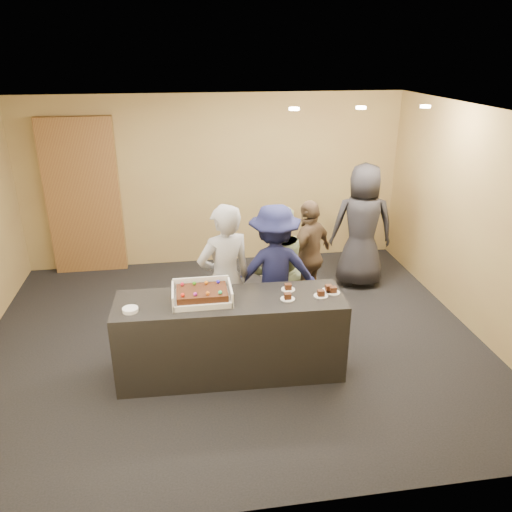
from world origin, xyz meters
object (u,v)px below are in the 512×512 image
(person_sage_man, at_px, (277,268))
(person_dark_suit, at_px, (362,226))
(sheet_cake, at_px, (202,293))
(plate_stack, at_px, (130,310))
(person_server_grey, at_px, (225,280))
(storage_cabinet, at_px, (83,197))
(cake_box, at_px, (202,296))
(person_navy_man, at_px, (274,271))
(person_brown_extra, at_px, (309,256))
(serving_counter, at_px, (231,336))

(person_sage_man, height_order, person_dark_suit, person_dark_suit)
(sheet_cake, relative_size, plate_stack, 3.28)
(plate_stack, xyz_separation_m, person_server_grey, (1.00, 0.59, -0.03))
(sheet_cake, bearing_deg, storage_cabinet, 117.87)
(cake_box, distance_m, person_navy_man, 1.17)
(cake_box, distance_m, person_brown_extra, 1.98)
(storage_cabinet, xyz_separation_m, person_server_grey, (1.91, -2.61, -0.31))
(plate_stack, relative_size, person_server_grey, 0.09)
(person_sage_man, bearing_deg, person_server_grey, 10.08)
(serving_counter, xyz_separation_m, storage_cabinet, (-1.92, 3.09, 0.75))
(serving_counter, distance_m, sheet_cake, 0.62)
(person_sage_man, relative_size, person_dark_suit, 0.86)
(person_brown_extra, height_order, person_dark_suit, person_dark_suit)
(person_brown_extra, bearing_deg, serving_counter, 5.59)
(person_sage_man, bearing_deg, person_brown_extra, -164.84)
(serving_counter, distance_m, cake_box, 0.57)
(plate_stack, xyz_separation_m, person_sage_man, (1.69, 1.03, -0.13))
(person_sage_man, bearing_deg, cake_box, 20.04)
(cake_box, distance_m, person_server_grey, 0.54)
(serving_counter, relative_size, person_server_grey, 1.34)
(sheet_cake, bearing_deg, plate_stack, -171.14)
(serving_counter, xyz_separation_m, person_dark_suit, (2.14, 1.94, 0.47))
(person_server_grey, distance_m, person_dark_suit, 2.59)
(person_server_grey, bearing_deg, storage_cabinet, -73.62)
(plate_stack, distance_m, person_brown_extra, 2.63)
(person_navy_man, relative_size, person_brown_extra, 1.09)
(person_navy_man, bearing_deg, sheet_cake, 38.91)
(person_navy_man, height_order, person_brown_extra, person_navy_man)
(person_brown_extra, bearing_deg, sheet_cake, -0.59)
(plate_stack, bearing_deg, sheet_cake, 8.86)
(storage_cabinet, distance_m, plate_stack, 3.34)
(person_brown_extra, bearing_deg, storage_cabinet, -71.86)
(cake_box, height_order, sheet_cake, cake_box)
(sheet_cake, bearing_deg, person_dark_suit, 38.66)
(person_sage_man, xyz_separation_m, person_dark_suit, (1.45, 1.02, 0.13))
(person_navy_man, height_order, person_dark_suit, person_dark_suit)
(storage_cabinet, relative_size, plate_stack, 15.27)
(plate_stack, height_order, person_brown_extra, person_brown_extra)
(storage_cabinet, relative_size, person_sage_man, 1.51)
(storage_cabinet, bearing_deg, serving_counter, -58.12)
(person_navy_man, bearing_deg, cake_box, 38.08)
(serving_counter, relative_size, storage_cabinet, 1.00)
(plate_stack, distance_m, person_navy_man, 1.84)
(person_server_grey, height_order, person_brown_extra, person_server_grey)
(person_server_grey, xyz_separation_m, person_navy_man, (0.62, 0.28, -0.06))
(storage_cabinet, bearing_deg, person_dark_suit, -15.82)
(person_navy_man, bearing_deg, serving_counter, 49.89)
(person_sage_man, height_order, person_brown_extra, person_sage_man)
(person_server_grey, relative_size, person_dark_suit, 0.97)
(person_dark_suit, bearing_deg, person_sage_man, 46.33)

